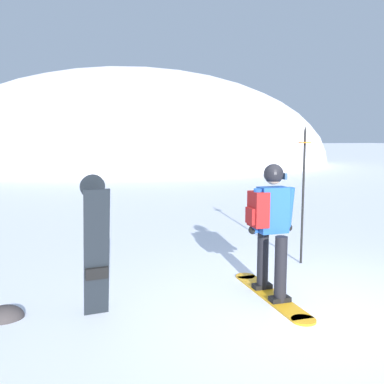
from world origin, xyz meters
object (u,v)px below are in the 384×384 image
object	(u,v)px
spare_snowboard	(96,247)
rock_mid	(5,318)
snowboarder_main	(270,227)
piste_marker_near	(303,187)

from	to	relation	value
spare_snowboard	rock_mid	size ratio (longest dim) A/B	3.84
spare_snowboard	snowboarder_main	bearing A→B (deg)	-4.95
spare_snowboard	piste_marker_near	size ratio (longest dim) A/B	0.73
spare_snowboard	rock_mid	bearing A→B (deg)	159.26
spare_snowboard	piste_marker_near	bearing A→B (deg)	14.26
rock_mid	snowboarder_main	bearing A→B (deg)	-10.13
snowboarder_main	rock_mid	size ratio (longest dim) A/B	4.31
piste_marker_near	rock_mid	bearing A→B (deg)	-173.55
spare_snowboard	rock_mid	world-z (taller)	spare_snowboard
snowboarder_main	rock_mid	distance (m)	3.31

